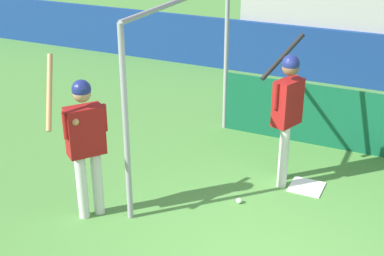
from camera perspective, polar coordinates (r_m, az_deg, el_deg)
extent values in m
cube|color=navy|center=(11.43, 17.80, 6.86)|extent=(24.00, 0.12, 1.13)
cube|color=#9E9E99|center=(12.50, 19.07, 11.05)|extent=(5.40, 2.40, 2.38)
cube|color=#1E6B3D|center=(12.09, 9.36, 11.59)|extent=(0.45, 0.40, 0.10)
cube|color=#1E6B3D|center=(12.22, 9.68, 12.79)|extent=(0.45, 0.06, 0.40)
cube|color=#1E6B3D|center=(11.96, 11.93, 11.26)|extent=(0.45, 0.40, 0.10)
cube|color=#1E6B3D|center=(12.08, 12.24, 12.48)|extent=(0.45, 0.06, 0.40)
cube|color=#1E6B3D|center=(11.84, 14.54, 10.90)|extent=(0.45, 0.40, 0.10)
cube|color=#1E6B3D|center=(11.97, 14.84, 12.13)|extent=(0.45, 0.06, 0.40)
cube|color=#1E6B3D|center=(11.76, 17.20, 10.51)|extent=(0.45, 0.40, 0.10)
cube|color=#1E6B3D|center=(11.88, 17.48, 11.75)|extent=(0.45, 0.06, 0.40)
cylinder|color=gray|center=(6.17, -7.07, 0.04)|extent=(0.07, 0.07, 2.42)
cylinder|color=gray|center=(8.76, 3.66, 7.38)|extent=(0.07, 0.07, 2.42)
cube|color=#0F5133|center=(8.49, 15.92, 0.82)|extent=(3.88, 0.03, 0.99)
cube|color=white|center=(7.48, 12.12, -6.15)|extent=(0.44, 0.44, 0.02)
cylinder|color=silver|center=(7.26, 9.72, -3.11)|extent=(0.17, 0.17, 0.87)
cylinder|color=silver|center=(7.45, 9.80, -2.36)|extent=(0.17, 0.17, 0.87)
cube|color=maroon|center=(7.06, 10.18, 2.69)|extent=(0.34, 0.46, 0.62)
sphere|color=brown|center=(6.90, 10.46, 6.39)|extent=(0.22, 0.22, 0.22)
sphere|color=navy|center=(6.89, 10.49, 6.78)|extent=(0.23, 0.23, 0.23)
cylinder|color=maroon|center=(6.86, 8.95, 3.40)|extent=(0.09, 0.09, 0.34)
cylinder|color=maroon|center=(7.20, 10.99, 4.23)|extent=(0.09, 0.09, 0.34)
cylinder|color=black|center=(7.25, 9.67, 7.52)|extent=(0.41, 0.67, 0.54)
sphere|color=black|center=(7.09, 11.52, 4.91)|extent=(0.08, 0.08, 0.08)
cylinder|color=silver|center=(6.68, -10.05, -5.79)|extent=(0.18, 0.18, 0.84)
cylinder|color=silver|center=(6.63, -11.65, -6.16)|extent=(0.18, 0.18, 0.84)
cube|color=maroon|center=(6.33, -11.35, -0.30)|extent=(0.43, 0.48, 0.60)
sphere|color=#A37556|center=(6.16, -11.69, 3.65)|extent=(0.21, 0.21, 0.21)
sphere|color=navy|center=(6.14, -11.73, 4.07)|extent=(0.22, 0.22, 0.22)
cylinder|color=maroon|center=(6.31, -9.37, 1.09)|extent=(0.10, 0.10, 0.33)
cylinder|color=maroon|center=(6.19, -13.33, 0.30)|extent=(0.10, 0.10, 0.33)
cylinder|color=#AD7F4C|center=(6.06, -14.97, 3.70)|extent=(0.32, 0.51, 0.75)
sphere|color=#AD7F4C|center=(6.14, -12.34, 0.66)|extent=(0.08, 0.08, 0.08)
sphere|color=white|center=(6.98, 5.03, -7.74)|extent=(0.07, 0.07, 0.07)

